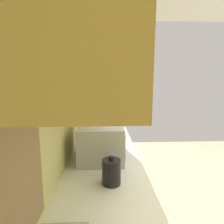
# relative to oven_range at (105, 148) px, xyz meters

# --- Properties ---
(wall_back) EXTENTS (3.75, 0.12, 2.60)m
(wall_back) POSITION_rel_oven_range_xyz_m (-1.30, 0.36, 0.83)
(wall_back) COLOR #DDD780
(wall_back) RESTS_ON ground_plane
(upper_cabinets) EXTENTS (1.97, 0.34, 0.55)m
(upper_cabinets) POSITION_rel_oven_range_xyz_m (-1.72, 0.13, 1.33)
(upper_cabinets) COLOR #DAB169
(oven_range) EXTENTS (0.66, 0.62, 1.09)m
(oven_range) POSITION_rel_oven_range_xyz_m (0.00, 0.00, 0.00)
(oven_range) COLOR #B7BABF
(oven_range) RESTS_ON ground_plane
(microwave) EXTENTS (0.50, 0.37, 0.29)m
(microwave) POSITION_rel_oven_range_xyz_m (-1.35, 0.03, 0.59)
(microwave) COLOR #B7BABF
(microwave) RESTS_ON counter_run
(bowl) EXTENTS (0.19, 0.19, 0.05)m
(bowl) POSITION_rel_oven_range_xyz_m (-0.61, -0.04, 0.47)
(bowl) COLOR silver
(bowl) RESTS_ON counter_run
(kettle) EXTENTS (0.17, 0.12, 0.18)m
(kettle) POSITION_rel_oven_range_xyz_m (-1.78, -0.04, 0.52)
(kettle) COLOR black
(kettle) RESTS_ON counter_run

